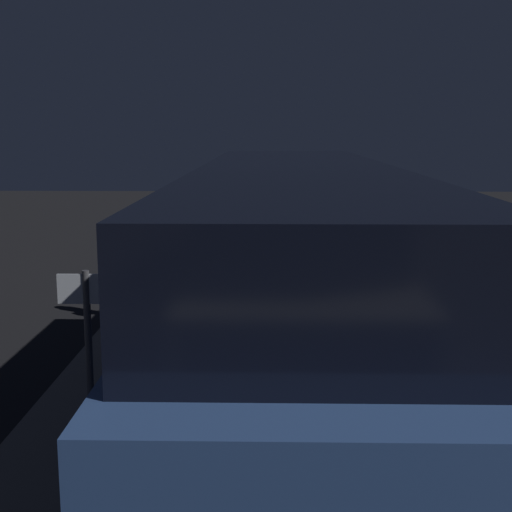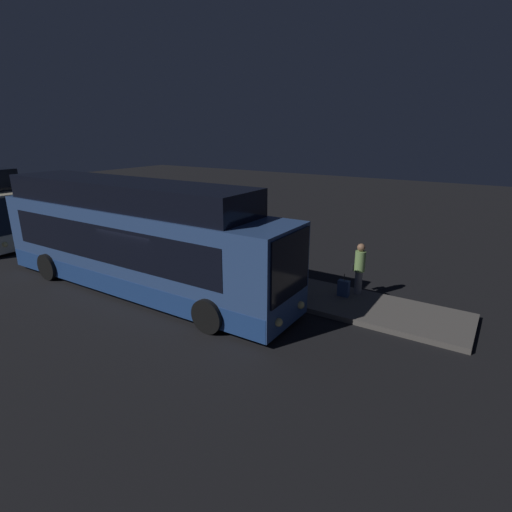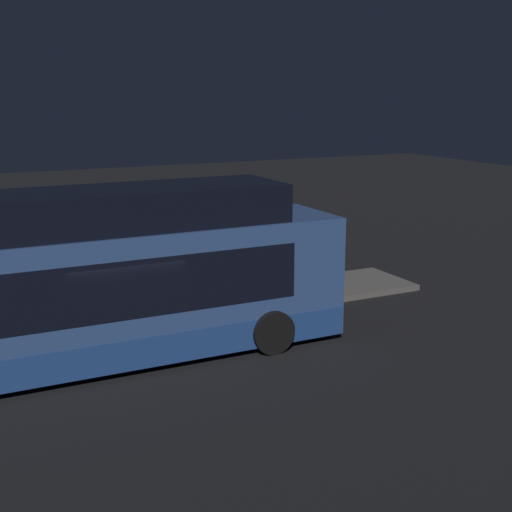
# 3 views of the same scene
# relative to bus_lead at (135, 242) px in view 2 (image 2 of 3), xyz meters

# --- Properties ---
(ground) EXTENTS (80.00, 80.00, 0.00)m
(ground) POSITION_rel_bus_lead_xyz_m (0.88, -0.12, -1.79)
(ground) COLOR black
(platform) EXTENTS (20.00, 2.48, 0.17)m
(platform) POSITION_rel_bus_lead_xyz_m (0.88, 2.72, -1.70)
(platform) COLOR #605B56
(platform) RESTS_ON ground
(bus_lead) EXTENTS (12.49, 2.73, 3.95)m
(bus_lead) POSITION_rel_bus_lead_xyz_m (0.00, 0.00, 0.00)
(bus_lead) COLOR #33518C
(bus_lead) RESTS_ON ground
(passenger_boarding) EXTENTS (0.58, 0.47, 1.65)m
(passenger_boarding) POSITION_rel_bus_lead_xyz_m (5.08, 2.24, -0.72)
(passenger_boarding) COLOR gray
(passenger_boarding) RESTS_ON platform
(passenger_waiting) EXTENTS (0.53, 0.53, 1.67)m
(passenger_waiting) POSITION_rel_bus_lead_xyz_m (2.66, 2.40, -0.72)
(passenger_waiting) COLOR #6B604C
(passenger_waiting) RESTS_ON platform
(passenger_with_bags) EXTENTS (0.61, 0.59, 1.80)m
(passenger_with_bags) POSITION_rel_bus_lead_xyz_m (7.10, 3.55, -0.63)
(passenger_with_bags) COLOR gray
(passenger_with_bags) RESTS_ON platform
(suitcase) EXTENTS (0.38, 0.21, 0.80)m
(suitcase) POSITION_rel_bus_lead_xyz_m (6.77, 3.05, -1.33)
(suitcase) COLOR #334C7F
(suitcase) RESTS_ON platform
(sign_post) EXTENTS (0.10, 0.79, 2.30)m
(sign_post) POSITION_rel_bus_lead_xyz_m (0.60, 2.84, -0.14)
(sign_post) COLOR #4C4C51
(sign_post) RESTS_ON platform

